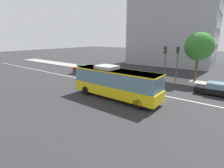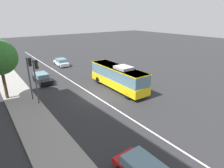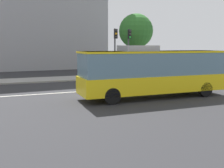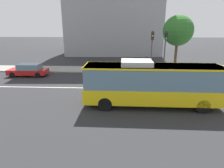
{
  "view_description": "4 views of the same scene",
  "coord_description": "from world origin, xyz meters",
  "px_view_note": "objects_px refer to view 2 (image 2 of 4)",
  "views": [
    {
      "loc": [
        10.93,
        -18.21,
        6.37
      ],
      "look_at": [
        -0.7,
        -2.84,
        1.14
      ],
      "focal_mm": 27.43,
      "sensor_mm": 36.0,
      "label": 1
    },
    {
      "loc": [
        -18.59,
        11.06,
        9.64
      ],
      "look_at": [
        -0.74,
        -1.95,
        1.51
      ],
      "focal_mm": 29.97,
      "sensor_mm": 36.0,
      "label": 2
    },
    {
      "loc": [
        -8.5,
        -19.27,
        3.44
      ],
      "look_at": [
        -1.83,
        -2.54,
        0.84
      ],
      "focal_mm": 42.61,
      "sensor_mm": 36.0,
      "label": 3
    },
    {
      "loc": [
        -1.75,
        -17.51,
        5.89
      ],
      "look_at": [
        -2.48,
        -1.34,
        0.86
      ],
      "focal_mm": 30.6,
      "sensor_mm": 36.0,
      "label": 4
    }
  ],
  "objects_px": {
    "traffic_light_mid_block": "(30,71)",
    "traffic_light_near_corner": "(36,75)",
    "sedan_black": "(42,78)",
    "sedan_white": "(61,62)",
    "transit_bus": "(118,76)"
  },
  "relations": [
    {
      "from": "traffic_light_mid_block",
      "to": "traffic_light_near_corner",
      "type": "bearing_deg",
      "value": -78.81
    },
    {
      "from": "traffic_light_near_corner",
      "to": "sedan_black",
      "type": "bearing_deg",
      "value": 75.92
    },
    {
      "from": "sedan_black",
      "to": "sedan_white",
      "type": "bearing_deg",
      "value": 142.17
    },
    {
      "from": "sedan_white",
      "to": "traffic_light_mid_block",
      "type": "height_order",
      "value": "traffic_light_mid_block"
    },
    {
      "from": "traffic_light_near_corner",
      "to": "traffic_light_mid_block",
      "type": "bearing_deg",
      "value": 103.35
    },
    {
      "from": "sedan_white",
      "to": "transit_bus",
      "type": "bearing_deg",
      "value": -172.04
    },
    {
      "from": "traffic_light_mid_block",
      "to": "sedan_black",
      "type": "bearing_deg",
      "value": 66.54
    },
    {
      "from": "transit_bus",
      "to": "sedan_white",
      "type": "distance_m",
      "value": 16.89
    },
    {
      "from": "traffic_light_near_corner",
      "to": "traffic_light_mid_block",
      "type": "xyz_separation_m",
      "value": [
        1.67,
        0.26,
        0.0
      ]
    },
    {
      "from": "sedan_white",
      "to": "traffic_light_near_corner",
      "type": "height_order",
      "value": "traffic_light_near_corner"
    },
    {
      "from": "sedan_white",
      "to": "traffic_light_mid_block",
      "type": "distance_m",
      "value": 16.56
    },
    {
      "from": "sedan_white",
      "to": "traffic_light_mid_block",
      "type": "xyz_separation_m",
      "value": [
        -13.65,
        8.95,
        2.84
      ]
    },
    {
      "from": "sedan_white",
      "to": "traffic_light_near_corner",
      "type": "distance_m",
      "value": 17.84
    },
    {
      "from": "traffic_light_mid_block",
      "to": "sedan_white",
      "type": "bearing_deg",
      "value": 59.03
    },
    {
      "from": "transit_bus",
      "to": "traffic_light_near_corner",
      "type": "xyz_separation_m",
      "value": [
        1.47,
        10.2,
        1.75
      ]
    }
  ]
}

